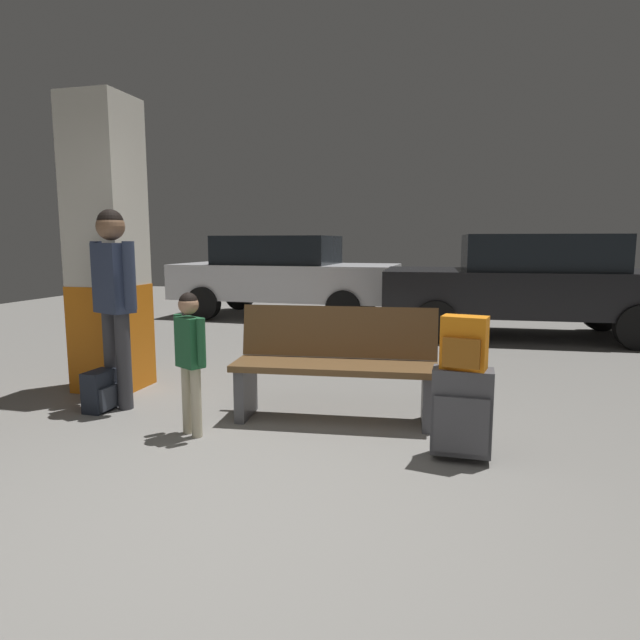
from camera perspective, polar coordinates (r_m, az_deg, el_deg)
ground_plane at (r=6.74m, az=4.47°, el=-4.37°), size 18.00×18.00×0.10m
structural_pillar at (r=5.56m, az=-21.22°, el=6.99°), size 0.57×0.57×2.72m
bench at (r=4.37m, az=1.63°, el=-4.62°), size 1.64×0.68×0.89m
suitcase at (r=3.70m, az=14.51°, el=-9.23°), size 0.38×0.24×0.60m
backpack_bright at (r=3.59m, az=14.74°, el=-2.36°), size 0.30×0.23×0.34m
child at (r=4.06m, az=-13.35°, el=-2.88°), size 0.32×0.27×1.05m
adult at (r=4.90m, az=-20.65°, el=3.23°), size 0.53×0.31×1.67m
backpack_dark_floor at (r=4.98m, az=-21.84°, el=-6.89°), size 0.20×0.29×0.34m
parked_car_far at (r=10.34m, az=-3.77°, el=4.80°), size 4.13×1.86×1.51m
parked_car_near at (r=8.69m, az=20.83°, el=3.65°), size 4.19×1.98×1.51m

